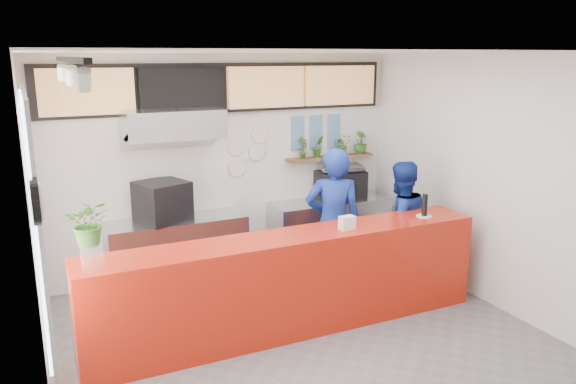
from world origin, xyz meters
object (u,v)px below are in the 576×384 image
object	(u,v)px
pepper_mill	(425,205)
espresso_machine	(341,185)
staff_right	(399,225)
panini_oven	(162,201)
staff_center	(333,224)
service_counter	(292,283)

from	to	relation	value
pepper_mill	espresso_machine	bearing A→B (deg)	91.95
pepper_mill	staff_right	bearing A→B (deg)	83.81
panini_oven	espresso_machine	size ratio (longest dim) A/B	0.87
staff_right	staff_center	bearing A→B (deg)	-4.59
service_counter	pepper_mill	distance (m)	1.87
panini_oven	staff_center	xyz separation A→B (m)	(1.83, -1.19, -0.21)
espresso_machine	staff_center	bearing A→B (deg)	-124.10
service_counter	staff_center	bearing A→B (deg)	35.03
service_counter	panini_oven	xyz separation A→B (m)	(-0.97, 1.80, 0.61)
espresso_machine	pepper_mill	world-z (taller)	pepper_mill
service_counter	staff_right	world-z (taller)	staff_right
service_counter	espresso_machine	xyz separation A→B (m)	(1.67, 1.80, 0.56)
service_counter	staff_right	bearing A→B (deg)	15.83
service_counter	panini_oven	world-z (taller)	panini_oven
staff_right	service_counter	bearing A→B (deg)	17.19
staff_center	staff_right	distance (m)	0.94
panini_oven	espresso_machine	world-z (taller)	panini_oven
service_counter	pepper_mill	world-z (taller)	pepper_mill
espresso_machine	staff_right	distance (m)	1.33
panini_oven	pepper_mill	distance (m)	3.27
espresso_machine	staff_center	xyz separation A→B (m)	(-0.81, -1.19, -0.16)
service_counter	espresso_machine	distance (m)	2.52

